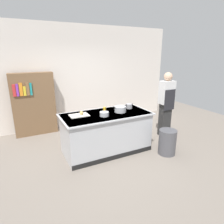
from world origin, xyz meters
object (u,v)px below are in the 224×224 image
at_px(stock_pot, 120,109).
at_px(trash_bin, 167,142).
at_px(sauce_pan, 129,106).
at_px(bookshelf, 34,104).
at_px(person_chef, 166,103).
at_px(onion, 81,113).
at_px(juice_cup, 105,109).
at_px(mixing_bowl, 104,114).

xyz_separation_m(stock_pot, trash_bin, (0.81, -0.72, -0.68)).
relative_size(stock_pot, sauce_pan, 1.54).
xyz_separation_m(sauce_pan, bookshelf, (-2.00, 1.66, -0.10)).
relative_size(person_chef, bookshelf, 1.01).
height_order(onion, person_chef, person_chef).
relative_size(onion, stock_pot, 0.25).
bearing_deg(onion, stock_pot, -9.05).
relative_size(juice_cup, person_chef, 0.06).
relative_size(mixing_bowl, person_chef, 0.11).
height_order(juice_cup, bookshelf, bookshelf).
bearing_deg(sauce_pan, person_chef, -2.00).
xyz_separation_m(stock_pot, sauce_pan, (0.34, 0.17, -0.01)).
bearing_deg(person_chef, juice_cup, 72.00).
xyz_separation_m(mixing_bowl, bookshelf, (-1.21, 1.94, -0.09)).
relative_size(stock_pot, juice_cup, 3.29).
relative_size(mixing_bowl, juice_cup, 1.93).
height_order(sauce_pan, mixing_bowl, sauce_pan).
height_order(stock_pot, person_chef, person_chef).
bearing_deg(sauce_pan, onion, -178.72).
height_order(stock_pot, bookshelf, bookshelf).
height_order(juice_cup, person_chef, person_chef).
xyz_separation_m(onion, mixing_bowl, (0.42, -0.25, -0.01)).
xyz_separation_m(person_chef, bookshelf, (-3.13, 1.70, -0.06)).
distance_m(sauce_pan, trash_bin, 1.21).
xyz_separation_m(stock_pot, person_chef, (1.47, 0.13, -0.05)).
distance_m(juice_cup, trash_bin, 1.59).
height_order(onion, stock_pot, stock_pot).
xyz_separation_m(sauce_pan, person_chef, (1.13, -0.04, -0.04)).
bearing_deg(person_chef, mixing_bowl, 81.78).
bearing_deg(juice_cup, stock_pot, -35.59).
distance_m(onion, stock_pot, 0.88).
bearing_deg(person_chef, stock_pot, 79.66).
relative_size(mixing_bowl, bookshelf, 0.11).
height_order(mixing_bowl, bookshelf, bookshelf).
bearing_deg(mixing_bowl, onion, 149.31).
relative_size(onion, mixing_bowl, 0.42).
bearing_deg(trash_bin, person_chef, 52.03).
distance_m(sauce_pan, mixing_bowl, 0.83).
xyz_separation_m(sauce_pan, mixing_bowl, (-0.79, -0.28, -0.01)).
xyz_separation_m(stock_pot, bookshelf, (-1.66, 1.83, -0.11)).
relative_size(juice_cup, bookshelf, 0.06).
bearing_deg(onion, person_chef, -0.31).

